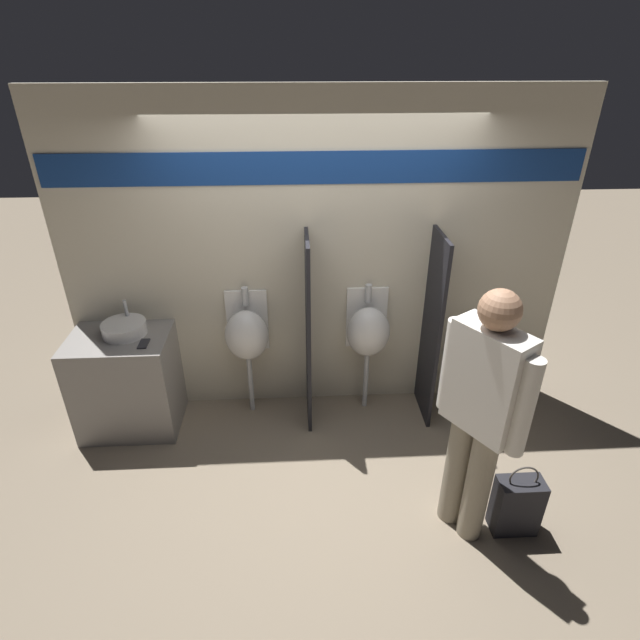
{
  "coord_description": "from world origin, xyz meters",
  "views": [
    {
      "loc": [
        -0.19,
        -3.22,
        2.92
      ],
      "look_at": [
        0.0,
        0.17,
        1.05
      ],
      "focal_mm": 28.0,
      "sensor_mm": 36.0,
      "label": 1
    }
  ],
  "objects_px": {
    "urinal_far": "(368,331)",
    "toilet": "(484,388)",
    "person_in_vest": "(480,411)",
    "shopping_bag": "(517,505)",
    "cell_phone": "(144,344)",
    "urinal_near_counter": "(247,335)",
    "sink_basin": "(124,328)"
  },
  "relations": [
    {
      "from": "urinal_far",
      "to": "shopping_bag",
      "type": "height_order",
      "value": "urinal_far"
    },
    {
      "from": "sink_basin",
      "to": "toilet",
      "type": "height_order",
      "value": "sink_basin"
    },
    {
      "from": "urinal_near_counter",
      "to": "person_in_vest",
      "type": "height_order",
      "value": "person_in_vest"
    },
    {
      "from": "person_in_vest",
      "to": "toilet",
      "type": "bearing_deg",
      "value": -58.29
    },
    {
      "from": "urinal_far",
      "to": "shopping_bag",
      "type": "distance_m",
      "value": 1.72
    },
    {
      "from": "person_in_vest",
      "to": "shopping_bag",
      "type": "height_order",
      "value": "person_in_vest"
    },
    {
      "from": "person_in_vest",
      "to": "urinal_near_counter",
      "type": "bearing_deg",
      "value": 15.37
    },
    {
      "from": "urinal_near_counter",
      "to": "toilet",
      "type": "xyz_separation_m",
      "value": [
        2.06,
        -0.18,
        -0.5
      ]
    },
    {
      "from": "sink_basin",
      "to": "urinal_far",
      "type": "relative_size",
      "value": 0.3
    },
    {
      "from": "cell_phone",
      "to": "urinal_near_counter",
      "type": "relative_size",
      "value": 0.12
    },
    {
      "from": "shopping_bag",
      "to": "urinal_far",
      "type": "bearing_deg",
      "value": 120.7
    },
    {
      "from": "cell_phone",
      "to": "shopping_bag",
      "type": "relative_size",
      "value": 0.25
    },
    {
      "from": "sink_basin",
      "to": "urinal_near_counter",
      "type": "xyz_separation_m",
      "value": [
        0.97,
        0.09,
        -0.15
      ]
    },
    {
      "from": "sink_basin",
      "to": "person_in_vest",
      "type": "height_order",
      "value": "person_in_vest"
    },
    {
      "from": "urinal_near_counter",
      "to": "shopping_bag",
      "type": "xyz_separation_m",
      "value": [
        1.86,
        -1.4,
        -0.56
      ]
    },
    {
      "from": "toilet",
      "to": "person_in_vest",
      "type": "height_order",
      "value": "person_in_vest"
    },
    {
      "from": "person_in_vest",
      "to": "sink_basin",
      "type": "bearing_deg",
      "value": 30.2
    },
    {
      "from": "urinal_far",
      "to": "toilet",
      "type": "bearing_deg",
      "value": -10.07
    },
    {
      "from": "urinal_far",
      "to": "shopping_bag",
      "type": "xyz_separation_m",
      "value": [
        0.83,
        -1.4,
        -0.56
      ]
    },
    {
      "from": "sink_basin",
      "to": "urinal_far",
      "type": "distance_m",
      "value": 2.0
    },
    {
      "from": "sink_basin",
      "to": "urinal_near_counter",
      "type": "bearing_deg",
      "value": 5.49
    },
    {
      "from": "urinal_far",
      "to": "toilet",
      "type": "relative_size",
      "value": 1.4
    },
    {
      "from": "sink_basin",
      "to": "shopping_bag",
      "type": "relative_size",
      "value": 0.61
    },
    {
      "from": "urinal_near_counter",
      "to": "toilet",
      "type": "distance_m",
      "value": 2.13
    },
    {
      "from": "urinal_far",
      "to": "urinal_near_counter",
      "type": "bearing_deg",
      "value": 180.0
    },
    {
      "from": "cell_phone",
      "to": "shopping_bag",
      "type": "xyz_separation_m",
      "value": [
        2.64,
        -1.13,
        -0.66
      ]
    },
    {
      "from": "toilet",
      "to": "person_in_vest",
      "type": "xyz_separation_m",
      "value": [
        -0.55,
        -1.16,
        0.71
      ]
    },
    {
      "from": "cell_phone",
      "to": "sink_basin",
      "type": "bearing_deg",
      "value": 137.5
    },
    {
      "from": "cell_phone",
      "to": "urinal_far",
      "type": "relative_size",
      "value": 0.12
    },
    {
      "from": "sink_basin",
      "to": "person_in_vest",
      "type": "bearing_deg",
      "value": -26.77
    },
    {
      "from": "urinal_far",
      "to": "toilet",
      "type": "distance_m",
      "value": 1.16
    },
    {
      "from": "urinal_near_counter",
      "to": "urinal_far",
      "type": "distance_m",
      "value": 1.03
    }
  ]
}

